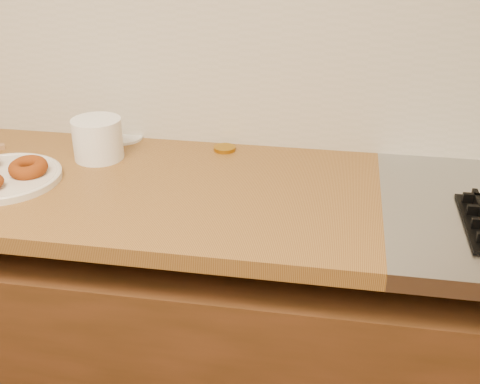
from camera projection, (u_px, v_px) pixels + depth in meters
name	position (u px, v px, depth m)	size (l,w,h in m)	color
base_cabinet	(183.00, 347.00, 1.70)	(3.60, 0.60, 0.77)	#582F19
backsplash	(198.00, 36.00, 1.60)	(3.60, 0.02, 0.60)	#BBB6A7
donut_plate	(3.00, 178.00, 1.49)	(0.28, 0.28, 0.02)	silver
ring_donut	(28.00, 167.00, 1.49)	(0.10, 0.10, 0.03)	#782F07
plastic_tub	(98.00, 139.00, 1.60)	(0.13, 0.13, 0.11)	white
tub_lid	(122.00, 137.00, 1.75)	(0.12, 0.12, 0.01)	silver
brass_jar_lid	(225.00, 148.00, 1.67)	(0.06, 0.06, 0.01)	#AC7B17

